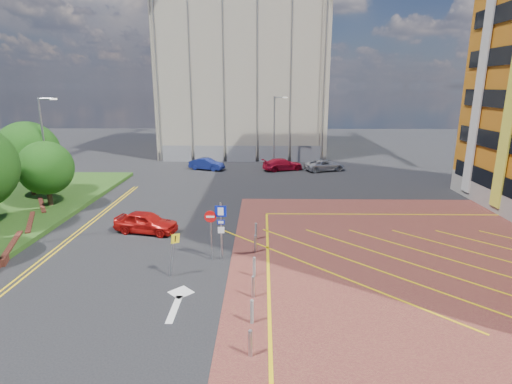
{
  "coord_description": "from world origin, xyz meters",
  "views": [
    {
      "loc": [
        2.71,
        -18.92,
        9.08
      ],
      "look_at": [
        2.28,
        5.17,
        2.69
      ],
      "focal_mm": 28.0,
      "sensor_mm": 36.0,
      "label": 1
    }
  ],
  "objects_px": {
    "lamp_back": "(275,128)",
    "car_blue_back": "(207,164)",
    "car_red_left": "(146,222)",
    "warning_sign": "(173,249)",
    "tree_d": "(28,152)",
    "lamp_left_far": "(45,145)",
    "car_red_back": "(283,164)",
    "tree_c": "(46,168)",
    "sign_cluster": "(217,225)",
    "car_silver_back": "(324,165)"
  },
  "relations": [
    {
      "from": "tree_c",
      "to": "warning_sign",
      "type": "distance_m",
      "value": 16.3
    },
    {
      "from": "warning_sign",
      "to": "car_silver_back",
      "type": "relative_size",
      "value": 0.51
    },
    {
      "from": "tree_c",
      "to": "car_blue_back",
      "type": "bearing_deg",
      "value": 56.6
    },
    {
      "from": "lamp_left_far",
      "to": "car_blue_back",
      "type": "bearing_deg",
      "value": 50.25
    },
    {
      "from": "tree_d",
      "to": "warning_sign",
      "type": "bearing_deg",
      "value": -43.33
    },
    {
      "from": "tree_c",
      "to": "lamp_back",
      "type": "relative_size",
      "value": 0.61
    },
    {
      "from": "tree_c",
      "to": "tree_d",
      "type": "height_order",
      "value": "tree_d"
    },
    {
      "from": "lamp_left_far",
      "to": "warning_sign",
      "type": "height_order",
      "value": "lamp_left_far"
    },
    {
      "from": "car_red_left",
      "to": "warning_sign",
      "type": "bearing_deg",
      "value": -140.05
    },
    {
      "from": "lamp_back",
      "to": "car_silver_back",
      "type": "xyz_separation_m",
      "value": [
        5.44,
        -3.31,
        -3.74
      ]
    },
    {
      "from": "tree_d",
      "to": "lamp_left_far",
      "type": "distance_m",
      "value": 2.44
    },
    {
      "from": "tree_d",
      "to": "car_blue_back",
      "type": "bearing_deg",
      "value": 42.95
    },
    {
      "from": "warning_sign",
      "to": "car_red_left",
      "type": "distance_m",
      "value": 6.89
    },
    {
      "from": "sign_cluster",
      "to": "car_red_left",
      "type": "height_order",
      "value": "sign_cluster"
    },
    {
      "from": "car_red_back",
      "to": "car_silver_back",
      "type": "relative_size",
      "value": 1.02
    },
    {
      "from": "warning_sign",
      "to": "car_silver_back",
      "type": "height_order",
      "value": "warning_sign"
    },
    {
      "from": "tree_d",
      "to": "car_red_left",
      "type": "distance_m",
      "value": 14.53
    },
    {
      "from": "tree_c",
      "to": "car_red_left",
      "type": "xyz_separation_m",
      "value": [
        8.75,
        -4.93,
        -2.5
      ]
    },
    {
      "from": "lamp_back",
      "to": "car_blue_back",
      "type": "height_order",
      "value": "lamp_back"
    },
    {
      "from": "tree_d",
      "to": "lamp_left_far",
      "type": "relative_size",
      "value": 0.76
    },
    {
      "from": "tree_d",
      "to": "sign_cluster",
      "type": "bearing_deg",
      "value": -35.58
    },
    {
      "from": "tree_d",
      "to": "car_silver_back",
      "type": "xyz_separation_m",
      "value": [
        26.02,
        11.69,
        -3.25
      ]
    },
    {
      "from": "car_red_left",
      "to": "lamp_left_far",
      "type": "bearing_deg",
      "value": 67.26
    },
    {
      "from": "tree_d",
      "to": "lamp_back",
      "type": "distance_m",
      "value": 25.47
    },
    {
      "from": "warning_sign",
      "to": "car_red_left",
      "type": "bearing_deg",
      "value": 117.07
    },
    {
      "from": "car_red_left",
      "to": "car_red_back",
      "type": "bearing_deg",
      "value": -13.11
    },
    {
      "from": "lamp_left_far",
      "to": "sign_cluster",
      "type": "relative_size",
      "value": 2.5
    },
    {
      "from": "car_red_back",
      "to": "warning_sign",
      "type": "bearing_deg",
      "value": 146.65
    },
    {
      "from": "lamp_left_far",
      "to": "car_silver_back",
      "type": "xyz_separation_m",
      "value": [
        23.94,
        12.69,
        -4.04
      ]
    },
    {
      "from": "lamp_left_far",
      "to": "car_blue_back",
      "type": "height_order",
      "value": "lamp_left_far"
    },
    {
      "from": "lamp_left_far",
      "to": "car_red_back",
      "type": "distance_m",
      "value": 23.58
    },
    {
      "from": "tree_c",
      "to": "lamp_left_far",
      "type": "xyz_separation_m",
      "value": [
        -0.92,
        2.0,
        1.47
      ]
    },
    {
      "from": "car_red_left",
      "to": "tree_c",
      "type": "bearing_deg",
      "value": 73.49
    },
    {
      "from": "car_red_back",
      "to": "tree_d",
      "type": "bearing_deg",
      "value": 99.86
    },
    {
      "from": "lamp_left_far",
      "to": "car_red_left",
      "type": "distance_m",
      "value": 12.54
    },
    {
      "from": "sign_cluster",
      "to": "car_red_back",
      "type": "xyz_separation_m",
      "value": [
        4.62,
        23.91,
        -1.3
      ]
    },
    {
      "from": "tree_c",
      "to": "car_red_back",
      "type": "xyz_separation_m",
      "value": [
        18.42,
        14.9,
        -2.53
      ]
    },
    {
      "from": "lamp_left_far",
      "to": "car_red_back",
      "type": "bearing_deg",
      "value": 33.7
    },
    {
      "from": "warning_sign",
      "to": "car_blue_back",
      "type": "height_order",
      "value": "warning_sign"
    },
    {
      "from": "car_silver_back",
      "to": "tree_d",
      "type": "bearing_deg",
      "value": 96.09
    },
    {
      "from": "car_red_left",
      "to": "car_red_back",
      "type": "distance_m",
      "value": 22.05
    },
    {
      "from": "warning_sign",
      "to": "car_blue_back",
      "type": "bearing_deg",
      "value": 94.35
    },
    {
      "from": "lamp_left_far",
      "to": "warning_sign",
      "type": "relative_size",
      "value": 3.56
    },
    {
      "from": "tree_c",
      "to": "tree_d",
      "type": "bearing_deg",
      "value": 135.0
    },
    {
      "from": "lamp_back",
      "to": "car_red_left",
      "type": "relative_size",
      "value": 1.98
    },
    {
      "from": "lamp_left_far",
      "to": "lamp_back",
      "type": "xyz_separation_m",
      "value": [
        18.5,
        16.0,
        -0.3
      ]
    },
    {
      "from": "car_blue_back",
      "to": "lamp_left_far",
      "type": "bearing_deg",
      "value": 159.97
    },
    {
      "from": "lamp_left_far",
      "to": "lamp_back",
      "type": "distance_m",
      "value": 24.46
    },
    {
      "from": "tree_d",
      "to": "car_blue_back",
      "type": "distance_m",
      "value": 17.91
    },
    {
      "from": "warning_sign",
      "to": "car_silver_back",
      "type": "bearing_deg",
      "value": 66.57
    }
  ]
}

